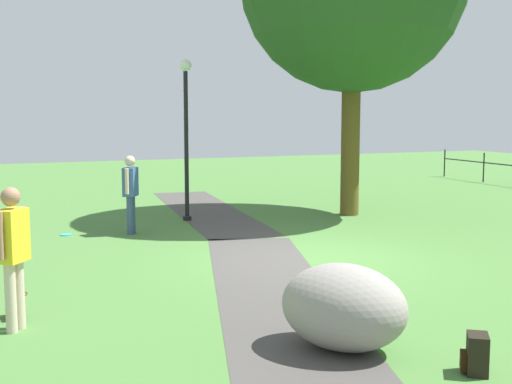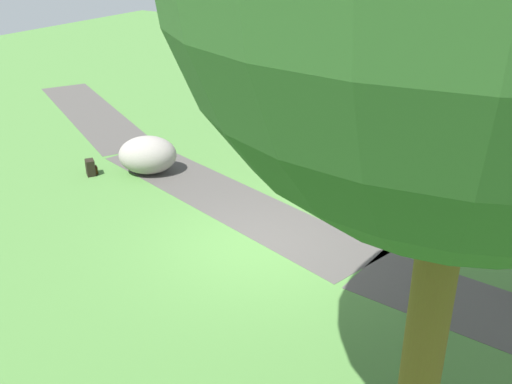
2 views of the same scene
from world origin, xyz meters
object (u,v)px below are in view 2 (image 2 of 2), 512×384
(spare_backpack_on_lawn, at_px, (435,169))
(backpack_by_boulder, at_px, (91,168))
(handbag_on_grass, at_px, (298,147))
(frisbee_on_grass, at_px, (503,218))
(passerby_on_path, at_px, (480,197))
(man_near_boulder, at_px, (358,115))
(lawn_boulder, at_px, (148,155))
(woman_with_handbag, at_px, (283,114))

(spare_backpack_on_lawn, bearing_deg, backpack_by_boulder, 30.69)
(handbag_on_grass, distance_m, frisbee_on_grass, 5.70)
(passerby_on_path, bearing_deg, handbag_on_grass, -26.19)
(handbag_on_grass, bearing_deg, man_near_boulder, -148.25)
(man_near_boulder, xyz_separation_m, backpack_by_boulder, (4.98, 4.91, -0.85))
(lawn_boulder, bearing_deg, man_near_boulder, -133.68)
(backpack_by_boulder, height_order, spare_backpack_on_lawn, same)
(man_near_boulder, xyz_separation_m, passerby_on_path, (-3.87, 3.38, -0.09))
(woman_with_handbag, relative_size, handbag_on_grass, 5.16)
(woman_with_handbag, bearing_deg, lawn_boulder, 58.27)
(lawn_boulder, xyz_separation_m, frisbee_on_grass, (-8.08, -1.95, -0.46))
(man_near_boulder, xyz_separation_m, spare_backpack_on_lawn, (-2.32, 0.58, -0.85))
(spare_backpack_on_lawn, bearing_deg, handbag_on_grass, 3.88)
(lawn_boulder, xyz_separation_m, man_near_boulder, (-3.86, -4.04, 0.57))
(lawn_boulder, height_order, woman_with_handbag, woman_with_handbag)
(woman_with_handbag, xyz_separation_m, man_near_boulder, (-1.85, -0.79, 0.05))
(woman_with_handbag, xyz_separation_m, frisbee_on_grass, (-6.07, 1.30, -0.98))
(passerby_on_path, xyz_separation_m, backpack_by_boulder, (8.84, 1.52, -0.75))
(handbag_on_grass, height_order, spare_backpack_on_lawn, spare_backpack_on_lawn)
(man_near_boulder, bearing_deg, passerby_on_path, 138.79)
(man_near_boulder, height_order, frisbee_on_grass, man_near_boulder)
(man_near_boulder, bearing_deg, handbag_on_grass, 31.75)
(woman_with_handbag, relative_size, man_near_boulder, 0.96)
(handbag_on_grass, xyz_separation_m, spare_backpack_on_lawn, (-3.65, -0.25, 0.05))
(backpack_by_boulder, bearing_deg, man_near_boulder, -135.40)
(man_near_boulder, bearing_deg, lawn_boulder, 46.32)
(woman_with_handbag, distance_m, backpack_by_boulder, 5.23)
(man_near_boulder, bearing_deg, spare_backpack_on_lawn, 165.97)
(passerby_on_path, distance_m, frisbee_on_grass, 1.64)
(woman_with_handbag, distance_m, frisbee_on_grass, 6.28)
(spare_backpack_on_lawn, bearing_deg, man_near_boulder, -14.03)
(handbag_on_grass, distance_m, backpack_by_boulder, 5.47)
(woman_with_handbag, xyz_separation_m, passerby_on_path, (-5.71, 2.60, -0.04))
(man_near_boulder, distance_m, backpack_by_boulder, 7.04)
(backpack_by_boulder, height_order, frisbee_on_grass, backpack_by_boulder)
(man_near_boulder, distance_m, handbag_on_grass, 1.81)
(lawn_boulder, bearing_deg, backpack_by_boulder, 37.76)
(man_near_boulder, relative_size, frisbee_on_grass, 7.34)
(lawn_boulder, height_order, spare_backpack_on_lawn, lawn_boulder)
(frisbee_on_grass, bearing_deg, woman_with_handbag, -12.14)
(backpack_by_boulder, relative_size, frisbee_on_grass, 1.65)
(lawn_boulder, distance_m, spare_backpack_on_lawn, 7.09)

